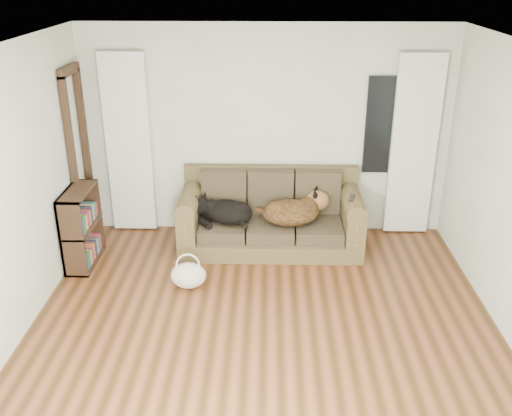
{
  "coord_description": "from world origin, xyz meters",
  "views": [
    {
      "loc": [
        0.04,
        -4.3,
        3.22
      ],
      "look_at": [
        -0.11,
        1.6,
        0.67
      ],
      "focal_mm": 40.0,
      "sensor_mm": 36.0,
      "label": 1
    }
  ],
  "objects_px": {
    "sofa": "(271,212)",
    "tote_bag": "(188,274)",
    "dog_black_lab": "(224,212)",
    "dog_shepherd": "(294,212)",
    "bookshelf": "(81,223)"
  },
  "relations": [
    {
      "from": "dog_shepherd",
      "to": "bookshelf",
      "type": "distance_m",
      "value": 2.47
    },
    {
      "from": "dog_black_lab",
      "to": "dog_shepherd",
      "type": "distance_m",
      "value": 0.83
    },
    {
      "from": "tote_bag",
      "to": "dog_shepherd",
      "type": "bearing_deg",
      "value": 38.84
    },
    {
      "from": "sofa",
      "to": "dog_black_lab",
      "type": "relative_size",
      "value": 3.41
    },
    {
      "from": "sofa",
      "to": "dog_black_lab",
      "type": "distance_m",
      "value": 0.56
    },
    {
      "from": "dog_black_lab",
      "to": "dog_shepherd",
      "type": "bearing_deg",
      "value": 27.04
    },
    {
      "from": "dog_shepherd",
      "to": "bookshelf",
      "type": "relative_size",
      "value": 0.8
    },
    {
      "from": "sofa",
      "to": "tote_bag",
      "type": "height_order",
      "value": "sofa"
    },
    {
      "from": "bookshelf",
      "to": "dog_shepherd",
      "type": "bearing_deg",
      "value": 5.66
    },
    {
      "from": "sofa",
      "to": "tote_bag",
      "type": "distance_m",
      "value": 1.35
    },
    {
      "from": "sofa",
      "to": "tote_bag",
      "type": "relative_size",
      "value": 5.66
    },
    {
      "from": "sofa",
      "to": "bookshelf",
      "type": "height_order",
      "value": "bookshelf"
    },
    {
      "from": "sofa",
      "to": "dog_shepherd",
      "type": "bearing_deg",
      "value": -11.69
    },
    {
      "from": "sofa",
      "to": "dog_black_lab",
      "type": "xyz_separation_m",
      "value": [
        -0.55,
        -0.06,
        0.03
      ]
    },
    {
      "from": "tote_bag",
      "to": "sofa",
      "type": "bearing_deg",
      "value": 48.43
    }
  ]
}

